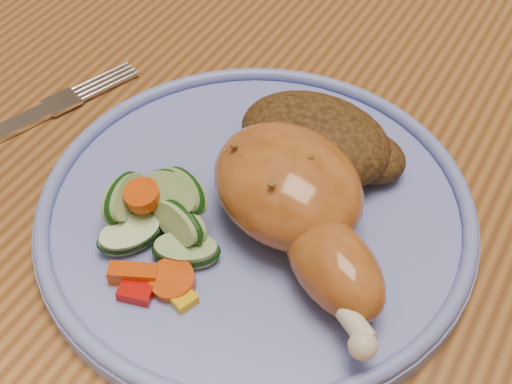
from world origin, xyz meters
TOP-DOWN VIEW (x-y plane):
  - dining_table at (0.00, 0.00)m, footprint 0.90×1.40m
  - plate at (-0.09, -0.13)m, footprint 0.28×0.28m
  - plate_rim at (-0.09, -0.13)m, footprint 0.28×0.28m
  - chicken_leg at (-0.06, -0.14)m, footprint 0.16×0.14m
  - rice_pilaf at (-0.07, -0.08)m, footprint 0.11×0.08m
  - vegetable_pile at (-0.13, -0.18)m, footprint 0.09×0.09m
  - fork at (-0.29, -0.15)m, footprint 0.08×0.17m

SIDE VIEW (x-z plane):
  - dining_table at x=0.00m, z-range 0.29..1.04m
  - fork at x=-0.29m, z-range 0.75..0.76m
  - plate at x=-0.09m, z-range 0.75..0.76m
  - plate_rim at x=-0.09m, z-range 0.76..0.77m
  - vegetable_pile at x=-0.13m, z-range 0.75..0.80m
  - rice_pilaf at x=-0.07m, z-range 0.76..0.80m
  - chicken_leg at x=-0.06m, z-range 0.76..0.82m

